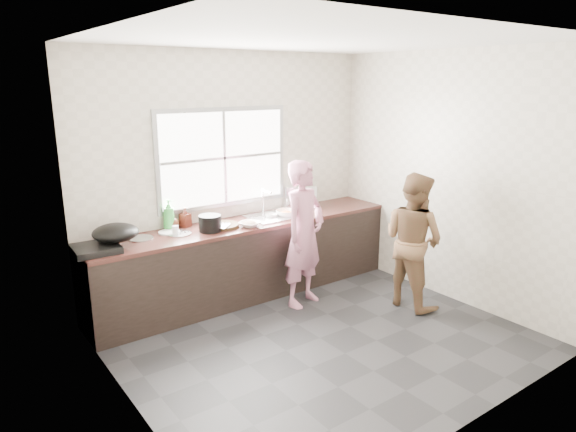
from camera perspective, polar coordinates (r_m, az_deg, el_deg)
floor at (r=5.03m, az=3.55°, el=-13.43°), size 3.60×3.20×0.01m
ceiling at (r=4.45m, az=4.14°, el=19.04°), size 3.60×3.20×0.01m
wall_back at (r=5.85m, az=-6.35°, el=4.62°), size 3.60×0.01×2.70m
wall_left at (r=3.70m, az=-18.18°, el=-2.02°), size 0.01×3.20×2.70m
wall_right at (r=5.86m, az=17.52°, el=4.05°), size 0.01×3.20×2.70m
wall_front at (r=3.52m, az=20.84°, el=-3.07°), size 3.60×0.01×2.70m
cabinet at (r=5.83m, az=-4.53°, el=-4.95°), size 3.60×0.62×0.82m
countertop at (r=5.70m, az=-4.62°, el=-0.87°), size 3.60×0.64×0.04m
sink at (r=5.87m, az=-1.72°, el=-0.09°), size 0.55×0.45×0.02m
faucet at (r=6.00m, az=-2.82°, el=1.64°), size 0.02×0.02×0.30m
window_frame at (r=5.75m, az=-7.20°, el=6.45°), size 1.60×0.05×1.10m
window_glazing at (r=5.73m, az=-7.08°, el=6.42°), size 1.50×0.01×1.00m
woman at (r=5.50m, az=1.79°, el=-2.52°), size 0.62×0.49×1.48m
person_side at (r=5.63m, az=13.71°, el=-2.63°), size 0.58×0.73×1.46m
cutting_board at (r=5.52m, az=-7.28°, el=-1.06°), size 0.40×0.40×0.03m
cleaver at (r=5.41m, az=-7.21°, el=-1.09°), size 0.23×0.22×0.01m
bowl_mince at (r=5.50m, az=-4.27°, el=-0.91°), size 0.29×0.29×0.05m
bowl_crabs at (r=5.90m, az=-0.18°, el=0.24°), size 0.22×0.22×0.06m
bowl_held at (r=5.85m, az=-1.85°, el=0.09°), size 0.19×0.19×0.06m
black_pot at (r=5.37m, az=-8.66°, el=-0.80°), size 0.30×0.30×0.17m
plate_food at (r=5.40m, az=-13.05°, el=-1.77°), size 0.25×0.25×0.02m
bottle_green at (r=5.49m, az=-13.10°, el=0.16°), size 0.16×0.16×0.32m
bottle_brown_tall at (r=5.58m, az=-11.33°, el=-0.20°), size 0.11×0.11×0.19m
bottle_brown_short at (r=5.53m, az=-12.67°, el=-0.62°), size 0.15×0.15×0.16m
glass_jar at (r=5.31m, az=-12.41°, el=-1.58°), size 0.08×0.08×0.09m
burner at (r=5.00m, az=-20.58°, el=-3.42°), size 0.42×0.42×0.06m
wok at (r=5.05m, az=-18.62°, el=-1.76°), size 0.52×0.52×0.16m
dish_rack at (r=6.30m, az=1.25°, el=2.20°), size 0.45×0.39×0.28m
pot_lid_left at (r=5.27m, az=-16.04°, el=-2.41°), size 0.30×0.30×0.01m
pot_lid_right at (r=5.35m, az=-12.06°, el=-1.91°), size 0.27×0.27×0.01m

